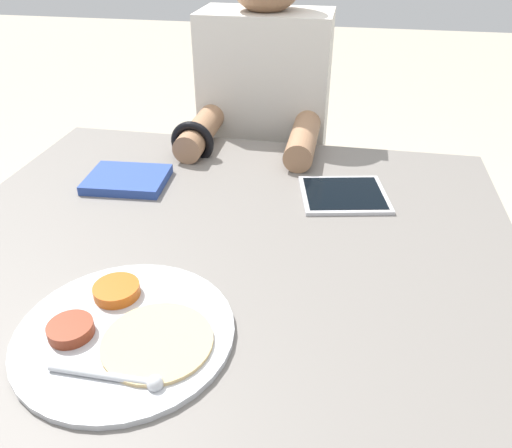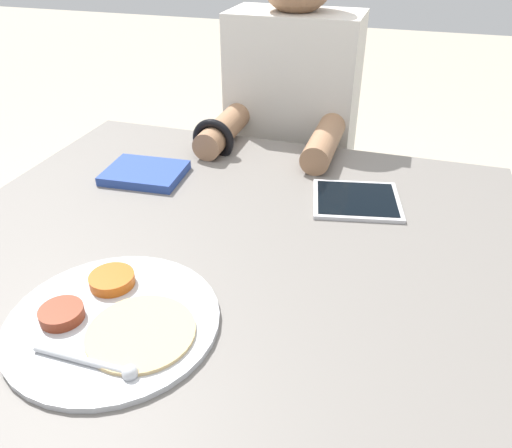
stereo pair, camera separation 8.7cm
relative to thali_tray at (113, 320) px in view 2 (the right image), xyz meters
The scene contains 5 objects.
dining_table 0.46m from the thali_tray, 73.31° to the left, with size 1.09×0.97×0.72m.
thali_tray is the anchor object (origin of this frame).
red_notebook 0.49m from the thali_tray, 112.52° to the left, with size 0.18×0.15×0.02m.
tablet_device 0.56m from the thali_tray, 58.25° to the left, with size 0.21×0.20×0.01m.
person_diner 0.92m from the thali_tray, 86.88° to the left, with size 0.37×0.45×1.21m.
Camera 2 is at (0.29, -0.72, 1.24)m, focal length 35.00 mm.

